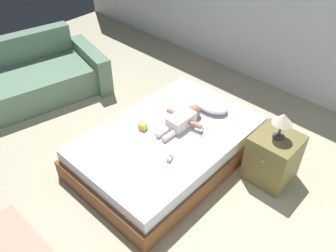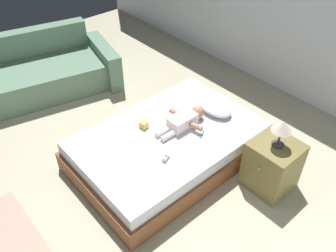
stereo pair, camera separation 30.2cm
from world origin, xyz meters
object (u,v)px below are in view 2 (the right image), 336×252
at_px(nightstand, 272,165).
at_px(lamp, 282,127).
at_px(couch, 39,73).
at_px(baby, 185,120).
at_px(toy_block, 144,125).
at_px(pillow, 215,108).
at_px(toothbrush, 203,134).
at_px(baby_bottle, 166,157).
at_px(bed, 168,146).

bearing_deg(nightstand, lamp, 90.00).
relative_size(couch, lamp, 7.63).
bearing_deg(baby, couch, -164.06).
bearing_deg(toy_block, couch, -171.74).
bearing_deg(lamp, pillow, 172.67).
bearing_deg(nightstand, toothbrush, -158.76).
height_order(pillow, baby, baby).
xyz_separation_m(lamp, toy_block, (-1.25, -0.70, -0.37)).
xyz_separation_m(toothbrush, lamp, (0.74, 0.29, 0.40)).
relative_size(toothbrush, lamp, 0.46).
xyz_separation_m(baby, lamp, (0.99, 0.33, 0.33)).
height_order(toy_block, baby_bottle, toy_block).
height_order(toothbrush, lamp, lamp).
height_order(bed, toothbrush, toothbrush).
relative_size(bed, toy_block, 23.40).
distance_m(pillow, toothbrush, 0.45).
bearing_deg(baby_bottle, toy_block, 165.00).
bearing_deg(baby, nightstand, 18.51).
bearing_deg(baby, lamp, 18.51).
relative_size(toothbrush, nightstand, 0.24).
xyz_separation_m(toothbrush, couch, (-2.62, -0.72, -0.14)).
distance_m(baby, baby_bottle, 0.59).
bearing_deg(bed, baby, 85.39).
bearing_deg(baby_bottle, toothbrush, 92.70).
xyz_separation_m(nightstand, baby_bottle, (-0.71, -0.85, 0.14)).
distance_m(lamp, baby_bottle, 1.17).
xyz_separation_m(couch, baby_bottle, (2.65, 0.16, 0.16)).
distance_m(pillow, lamp, 1.00).
bearing_deg(nightstand, baby_bottle, -130.02).
xyz_separation_m(pillow, baby_bottle, (0.22, -0.97, -0.03)).
xyz_separation_m(toothbrush, toy_block, (-0.51, -0.42, 0.03)).
height_order(pillow, couch, couch).
bearing_deg(baby, pillow, 83.48).
height_order(baby, toy_block, baby).
height_order(couch, lamp, lamp).
xyz_separation_m(pillow, nightstand, (0.93, -0.12, -0.16)).
bearing_deg(toothbrush, pillow, 115.74).
distance_m(baby, toy_block, 0.46).
relative_size(couch, baby_bottle, 21.69).
height_order(couch, toy_block, couch).
bearing_deg(baby_bottle, lamp, 49.98).
bearing_deg(bed, pillow, 84.13).
bearing_deg(couch, bed, 10.75).
relative_size(bed, couch, 0.91).
distance_m(pillow, toy_block, 0.88).
relative_size(bed, toothbrush, 15.00).
xyz_separation_m(lamp, baby_bottle, (-0.71, -0.85, -0.38)).
distance_m(bed, pillow, 0.73).
bearing_deg(couch, nightstand, 16.70).
xyz_separation_m(bed, baby_bottle, (0.29, -0.29, 0.23)).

